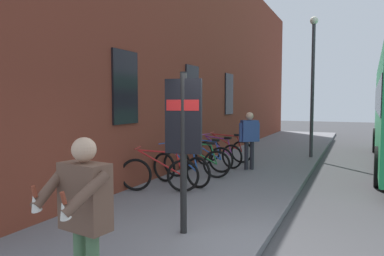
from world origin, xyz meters
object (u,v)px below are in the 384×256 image
Objects in this scene: bicycle_end_of_row at (181,168)px; bicycle_mid_rack at (197,163)px; tourist_with_hotdogs at (83,208)px; bicycle_far_end at (203,158)px; bicycle_by_door at (160,174)px; transit_info_sign at (183,127)px; bicycle_beside_lamp at (226,150)px; street_lamp at (313,74)px; bicycle_under_window at (218,154)px; pedestrian_crossing_street at (249,135)px.

bicycle_end_of_row is 0.92m from bicycle_mid_rack.
tourist_with_hotdogs is (-5.03, -1.54, 0.63)m from bicycle_end_of_row.
tourist_with_hotdogs reaches higher than bicycle_far_end.
bicycle_far_end is (0.81, 0.16, 0.00)m from bicycle_mid_rack.
transit_info_sign is (-2.00, -1.56, 1.21)m from bicycle_by_door.
street_lamp is (2.29, -2.40, 2.55)m from bicycle_beside_lamp.
bicycle_under_window is 1.04× the size of tourist_with_hotdogs.
bicycle_beside_lamp is 6.55m from transit_info_sign.
street_lamp is (4.05, -2.46, 2.55)m from bicycle_far_end.
bicycle_far_end is 4.92m from transit_info_sign.
bicycle_far_end is 1.03× the size of bicycle_under_window.
bicycle_under_window is at bearing -177.02° from bicycle_beside_lamp.
transit_info_sign reaches higher than bicycle_mid_rack.
bicycle_far_end is 0.36× the size of street_lamp.
bicycle_by_door is at bearing 21.43° from tourist_with_hotdogs.
bicycle_end_of_row is 3.50m from bicycle_beside_lamp.
transit_info_sign is 2.34m from tourist_with_hotdogs.
bicycle_mid_rack is 1.00× the size of bicycle_under_window.
bicycle_mid_rack is at bearing -177.78° from bicycle_beside_lamp.
bicycle_by_door is at bearing 179.37° from bicycle_beside_lamp.
bicycle_end_of_row is (0.76, -0.13, 0.00)m from bicycle_by_door.
bicycle_under_window is 4.71m from street_lamp.
tourist_with_hotdogs reaches higher than bicycle_under_window.
bicycle_far_end is at bearing 19.33° from transit_info_sign.
transit_info_sign reaches higher than bicycle_beside_lamp.
street_lamp is (4.87, -2.30, 2.55)m from bicycle_mid_rack.
pedestrian_crossing_street reaches higher than bicycle_end_of_row.
bicycle_mid_rack and bicycle_far_end have the same top height.
bicycle_beside_lamp is (1.77, -0.06, 0.00)m from bicycle_far_end.
transit_info_sign is at bearing -160.67° from bicycle_far_end.
street_lamp is at bearing -36.43° from bicycle_under_window.
bicycle_mid_rack and bicycle_under_window have the same top height.
bicycle_end_of_row is at bearing -179.15° from bicycle_under_window.
bicycle_mid_rack is 5.96m from street_lamp.
pedestrian_crossing_street is (1.64, -0.93, 0.63)m from bicycle_mid_rack.
bicycle_by_door is 0.96× the size of bicycle_far_end.
bicycle_far_end is at bearing 178.00° from bicycle_beside_lamp.
bicycle_end_of_row and bicycle_under_window have the same top height.
bicycle_by_door is 3.36m from bicycle_under_window.
street_lamp reaches higher than transit_info_sign.
bicycle_under_window is (0.87, -0.11, 0.00)m from bicycle_far_end.
bicycle_far_end is 1.07× the size of tourist_with_hotdogs.
bicycle_by_door and bicycle_end_of_row have the same top height.
bicycle_far_end is at bearing 172.85° from bicycle_under_window.
pedestrian_crossing_street is 0.34× the size of street_lamp.
street_lamp is at bearing -46.36° from bicycle_beside_lamp.
bicycle_by_door is 0.71× the size of transit_info_sign.
bicycle_end_of_row is at bearing 17.04° from tourist_with_hotdogs.
bicycle_end_of_row is at bearing 27.34° from transit_info_sign.
bicycle_far_end is at bearing 148.73° from street_lamp.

